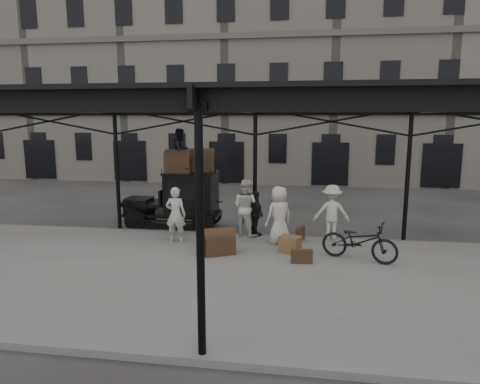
{
  "coord_description": "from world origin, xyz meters",
  "views": [
    {
      "loc": [
        1.67,
        -12.44,
        4.18
      ],
      "look_at": [
        -0.46,
        1.6,
        1.7
      ],
      "focal_mm": 32.0,
      "sensor_mm": 36.0,
      "label": 1
    }
  ],
  "objects_px": {
    "porter_left": "(176,215)",
    "steamer_trunk_roof_near": "(179,163)",
    "bicycle": "(359,241)",
    "porter_official": "(256,213)",
    "taxi": "(184,197)",
    "steamer_trunk_platform": "(219,243)"
  },
  "relations": [
    {
      "from": "porter_left",
      "to": "taxi",
      "type": "bearing_deg",
      "value": -80.28
    },
    {
      "from": "taxi",
      "to": "steamer_trunk_platform",
      "type": "height_order",
      "value": "taxi"
    },
    {
      "from": "bicycle",
      "to": "porter_left",
      "type": "bearing_deg",
      "value": 100.57
    },
    {
      "from": "porter_left",
      "to": "porter_official",
      "type": "xyz_separation_m",
      "value": [
        2.49,
        1.12,
        -0.13
      ]
    },
    {
      "from": "taxi",
      "to": "porter_left",
      "type": "height_order",
      "value": "taxi"
    },
    {
      "from": "steamer_trunk_roof_near",
      "to": "taxi",
      "type": "bearing_deg",
      "value": 72.07
    },
    {
      "from": "taxi",
      "to": "porter_left",
      "type": "xyz_separation_m",
      "value": [
        0.39,
        -2.28,
        -0.14
      ]
    },
    {
      "from": "taxi",
      "to": "porter_left",
      "type": "relative_size",
      "value": 2.0
    },
    {
      "from": "porter_left",
      "to": "bicycle",
      "type": "bearing_deg",
      "value": 169.97
    },
    {
      "from": "steamer_trunk_roof_near",
      "to": "bicycle",
      "type": "bearing_deg",
      "value": -26.09
    },
    {
      "from": "taxi",
      "to": "porter_left",
      "type": "distance_m",
      "value": 2.31
    },
    {
      "from": "porter_left",
      "to": "steamer_trunk_platform",
      "type": "relative_size",
      "value": 2.01
    },
    {
      "from": "taxi",
      "to": "steamer_trunk_platform",
      "type": "relative_size",
      "value": 4.02
    },
    {
      "from": "porter_official",
      "to": "bicycle",
      "type": "xyz_separation_m",
      "value": [
        3.22,
        -2.14,
        -0.22
      ]
    },
    {
      "from": "taxi",
      "to": "steamer_trunk_platform",
      "type": "bearing_deg",
      "value": -58.69
    },
    {
      "from": "porter_official",
      "to": "steamer_trunk_platform",
      "type": "relative_size",
      "value": 1.72
    },
    {
      "from": "porter_official",
      "to": "bicycle",
      "type": "bearing_deg",
      "value": -159.41
    },
    {
      "from": "bicycle",
      "to": "porter_official",
      "type": "bearing_deg",
      "value": 77.03
    },
    {
      "from": "bicycle",
      "to": "steamer_trunk_platform",
      "type": "xyz_separation_m",
      "value": [
        -4.07,
        -0.04,
        -0.23
      ]
    },
    {
      "from": "porter_left",
      "to": "steamer_trunk_roof_near",
      "type": "bearing_deg",
      "value": -76.94
    },
    {
      "from": "bicycle",
      "to": "steamer_trunk_roof_near",
      "type": "height_order",
      "value": "steamer_trunk_roof_near"
    },
    {
      "from": "porter_left",
      "to": "steamer_trunk_roof_near",
      "type": "height_order",
      "value": "steamer_trunk_roof_near"
    }
  ]
}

